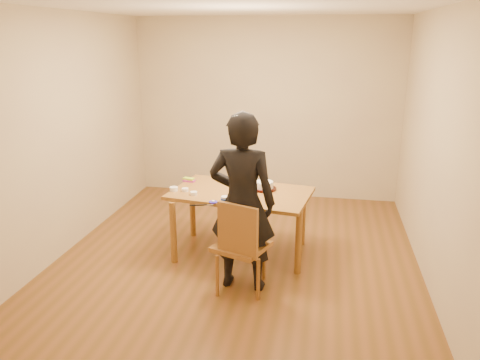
% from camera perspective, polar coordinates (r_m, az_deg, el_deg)
% --- Properties ---
extents(room_shell, '(4.00, 4.50, 2.70)m').
position_cam_1_polar(room_shell, '(5.31, 0.44, 5.57)').
color(room_shell, brown).
rests_on(room_shell, ground).
extents(dining_table, '(1.64, 1.12, 0.04)m').
position_cam_1_polar(dining_table, '(5.24, 0.10, -1.62)').
color(dining_table, brown).
rests_on(dining_table, floor).
extents(dining_chair, '(0.60, 0.60, 0.04)m').
position_cam_1_polar(dining_chair, '(4.62, 0.16, -8.08)').
color(dining_chair, brown).
rests_on(dining_chair, floor).
extents(cake_plate, '(0.27, 0.27, 0.02)m').
position_cam_1_polar(cake_plate, '(5.31, 2.99, -1.06)').
color(cake_plate, red).
rests_on(cake_plate, dining_table).
extents(cake, '(0.20, 0.20, 0.06)m').
position_cam_1_polar(cake, '(5.30, 3.00, -0.62)').
color(cake, white).
rests_on(cake, cake_plate).
extents(frosting_dome, '(0.20, 0.20, 0.03)m').
position_cam_1_polar(frosting_dome, '(5.28, 3.00, -0.16)').
color(frosting_dome, white).
rests_on(frosting_dome, cake).
extents(frosting_tub, '(0.08, 0.08, 0.07)m').
position_cam_1_polar(frosting_tub, '(4.87, -1.82, -2.42)').
color(frosting_tub, white).
rests_on(frosting_tub, dining_table).
extents(frosting_lid, '(0.09, 0.09, 0.01)m').
position_cam_1_polar(frosting_lid, '(4.91, -3.29, -2.68)').
color(frosting_lid, '#271BB5').
rests_on(frosting_lid, dining_table).
extents(frosting_dollop, '(0.04, 0.04, 0.02)m').
position_cam_1_polar(frosting_dollop, '(4.91, -3.29, -2.54)').
color(frosting_dollop, white).
rests_on(frosting_dollop, frosting_lid).
extents(ramekin_green, '(0.08, 0.08, 0.04)m').
position_cam_1_polar(ramekin_green, '(5.15, -5.67, -1.62)').
color(ramekin_green, white).
rests_on(ramekin_green, dining_table).
extents(ramekin_yellow, '(0.08, 0.08, 0.04)m').
position_cam_1_polar(ramekin_yellow, '(5.28, -6.71, -1.19)').
color(ramekin_yellow, white).
rests_on(ramekin_yellow, dining_table).
extents(ramekin_multi, '(0.09, 0.09, 0.04)m').
position_cam_1_polar(ramekin_multi, '(5.31, -8.07, -1.08)').
color(ramekin_multi, white).
rests_on(ramekin_multi, dining_table).
extents(candy_box_pink, '(0.15, 0.09, 0.02)m').
position_cam_1_polar(candy_box_pink, '(5.63, -6.22, -0.07)').
color(candy_box_pink, '#DF348C').
rests_on(candy_box_pink, dining_table).
extents(candy_box_green, '(0.15, 0.10, 0.02)m').
position_cam_1_polar(candy_box_green, '(5.63, -6.27, 0.15)').
color(candy_box_green, green).
rests_on(candy_box_green, candy_box_pink).
extents(spatula, '(0.18, 0.07, 0.01)m').
position_cam_1_polar(spatula, '(4.83, -5.11, -3.08)').
color(spatula, black).
rests_on(spatula, dining_table).
extents(person, '(0.66, 0.45, 1.77)m').
position_cam_1_polar(person, '(4.49, 0.27, -2.79)').
color(person, black).
rests_on(person, floor).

